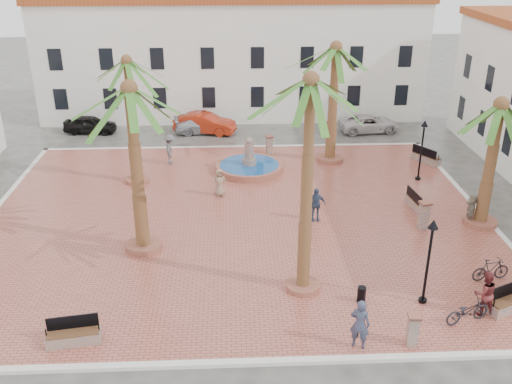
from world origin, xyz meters
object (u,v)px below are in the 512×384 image
bench_se (510,303)px  cyclist_a (360,324)px  bollard_e (424,215)px  palm_s (310,104)px  pedestrian_east (471,209)px  fountain (249,166)px  car_white (369,123)px  bollard_n (269,145)px  litter_bin (361,294)px  pedestrian_fountain_b (316,204)px  bench_e (417,203)px  palm_sw (131,109)px  palm_e (498,122)px  car_black (90,124)px  lamppost_s (430,247)px  bollard_se (413,330)px  cyclist_b (485,293)px  bench_ne (426,158)px  bicycle_a (467,311)px  car_red (205,123)px  palm_nw (128,75)px  bicycle_b (491,270)px  car_silver (204,124)px  palm_ne (335,62)px  pedestrian_north (170,149)px  lamppost_e (423,140)px  pedestrian_fountain_a (220,182)px

bench_se → cyclist_a: cyclist_a is taller
bollard_e → cyclist_a: cyclist_a is taller
palm_s → pedestrian_east: (9.23, 5.49, -7.14)m
fountain → car_white: 12.16m
bollard_n → litter_bin: bearing=-81.4°
pedestrian_fountain_b → bench_e: bearing=9.2°
palm_sw → bench_se: bearing=-20.2°
palm_e → car_black: 28.70m
palm_s → lamppost_s: size_ratio=2.45×
bollard_se → cyclist_b: bearing=27.6°
bollard_n → bench_ne: bearing=-10.3°
palm_s → bicycle_a: palm_s is taller
bench_e → bollard_e: bollard_e is taller
fountain → palm_sw: palm_sw is taller
bollard_se → car_red: bearing=108.3°
fountain → palm_nw: size_ratio=0.56×
fountain → car_white: (9.36, 7.77, 0.18)m
cyclist_b → car_black: cyclist_b is taller
bollard_n → bicycle_b: (8.39, -15.59, -0.18)m
bollard_e → cyclist_b: 7.05m
bicycle_b → car_silver: 24.71m
litter_bin → cyclist_b: bearing=-12.4°
fountain → cyclist_b: 17.43m
bicycle_b → bench_e: bearing=-1.2°
bench_e → cyclist_a: (-5.53, -11.10, 0.70)m
bench_e → bollard_e: (-0.42, -2.33, 0.48)m
palm_ne → pedestrian_north: palm_ne is taller
palm_sw → bench_se: palm_sw is taller
lamppost_e → pedestrian_fountain_a: 12.17m
bench_se → cyclist_b: bearing=165.7°
palm_ne → palm_e: bearing=-56.2°
bench_se → cyclist_b: size_ratio=1.11×
bollard_e → cyclist_a: 10.15m
bench_se → pedestrian_north: bearing=107.9°
cyclist_b → bench_se: bearing=-171.2°
palm_e → bollard_se: (-6.29, -9.14, -4.77)m
bench_ne → litter_bin: bench_ne is taller
palm_sw → palm_e: 16.98m
lamppost_e → pedestrian_fountain_b: 8.75m
bench_e → pedestrian_fountain_a: bearing=71.5°
lamppost_s → bollard_e: lamppost_s is taller
car_red → pedestrian_east: bearing=-122.8°
pedestrian_north → car_white: (14.38, 6.33, -0.49)m
car_silver → palm_s: bearing=-175.5°
lamppost_e → bicycle_b: 11.16m
bollard_se → car_white: size_ratio=0.28×
cyclist_a → car_white: 25.42m
fountain → pedestrian_fountain_b: (3.15, -6.97, 0.60)m
palm_nw → car_white: 19.49m
bench_se → bench_e: (-0.87, 9.17, -0.01)m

